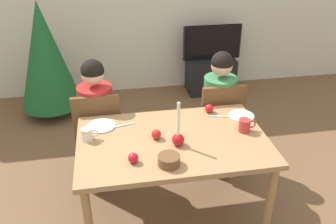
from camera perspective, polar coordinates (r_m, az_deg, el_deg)
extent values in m
plane|color=brown|center=(3.13, 0.66, -15.89)|extent=(7.68, 7.68, 0.00)
cube|color=#99754C|center=(2.67, 0.75, -4.66)|extent=(1.40, 0.90, 0.04)
cylinder|color=#99754C|center=(2.79, 15.72, -14.05)|extent=(0.06, 0.06, 0.71)
cylinder|color=#99754C|center=(3.18, -12.14, -7.51)|extent=(0.06, 0.06, 0.71)
cylinder|color=#99754C|center=(3.35, 10.32, -5.29)|extent=(0.06, 0.06, 0.71)
cube|color=brown|center=(3.38, -10.80, -3.41)|extent=(0.40, 0.40, 0.04)
cube|color=brown|center=(3.11, -11.17, -1.31)|extent=(0.40, 0.04, 0.45)
cylinder|color=brown|center=(3.65, -7.83, -4.79)|extent=(0.04, 0.04, 0.41)
cylinder|color=brown|center=(3.66, -13.17, -5.22)|extent=(0.04, 0.04, 0.41)
cylinder|color=brown|center=(3.37, -7.51, -7.94)|extent=(0.04, 0.04, 0.41)
cylinder|color=brown|center=(3.38, -13.33, -8.39)|extent=(0.04, 0.04, 0.41)
cube|color=brown|center=(3.52, 7.58, -1.76)|extent=(0.40, 0.40, 0.04)
cube|color=brown|center=(3.25, 8.76, 0.39)|extent=(0.40, 0.04, 0.45)
cylinder|color=brown|center=(3.82, 9.07, -3.17)|extent=(0.04, 0.04, 0.41)
cylinder|color=brown|center=(3.74, 4.11, -3.68)|extent=(0.04, 0.04, 0.41)
cylinder|color=brown|center=(3.56, 10.77, -6.00)|extent=(0.04, 0.04, 0.41)
cylinder|color=brown|center=(3.46, 5.45, -6.63)|extent=(0.04, 0.04, 0.41)
cube|color=#33384C|center=(3.45, -10.48, -6.73)|extent=(0.28, 0.28, 0.45)
cylinder|color=#AD2323|center=(3.21, -11.21, 0.06)|extent=(0.30, 0.30, 0.48)
sphere|color=tan|center=(3.06, -11.83, 5.90)|extent=(0.19, 0.19, 0.19)
sphere|color=black|center=(3.05, -11.88, 6.42)|extent=(0.19, 0.19, 0.19)
cube|color=#33384C|center=(3.59, 7.60, -4.98)|extent=(0.28, 0.28, 0.45)
cylinder|color=#387A4C|center=(3.36, 8.10, 1.65)|extent=(0.30, 0.30, 0.48)
sphere|color=tan|center=(3.21, 8.54, 7.30)|extent=(0.19, 0.19, 0.19)
sphere|color=black|center=(3.20, 8.57, 7.80)|extent=(0.19, 0.19, 0.19)
cube|color=black|center=(5.10, 6.70, 5.86)|extent=(0.64, 0.40, 0.48)
cube|color=black|center=(4.94, 7.01, 10.90)|extent=(0.79, 0.04, 0.46)
cube|color=black|center=(4.93, 7.01, 10.89)|extent=(0.76, 0.05, 0.46)
cylinder|color=brown|center=(4.74, -17.59, 0.55)|extent=(0.08, 0.08, 0.14)
cone|color=#195628|center=(4.47, -18.90, 8.49)|extent=(0.72, 0.72, 1.26)
sphere|color=red|center=(2.57, 1.61, -4.40)|extent=(0.09, 0.09, 0.09)
cylinder|color=#EFE5C6|center=(2.48, 1.66, -1.08)|extent=(0.02, 0.02, 0.25)
cylinder|color=silver|center=(2.86, -10.53, -2.18)|extent=(0.22, 0.22, 0.01)
cylinder|color=white|center=(3.01, 11.58, -0.60)|extent=(0.20, 0.20, 0.01)
cylinder|color=silver|center=(2.70, -12.72, -3.47)|extent=(0.08, 0.08, 0.09)
torus|color=silver|center=(2.69, -11.61, -3.30)|extent=(0.06, 0.01, 0.06)
cylinder|color=#B72D2D|center=(2.79, 12.00, -2.07)|extent=(0.09, 0.09, 0.10)
torus|color=#B72D2D|center=(2.81, 13.09, -1.87)|extent=(0.07, 0.01, 0.07)
cube|color=silver|center=(2.84, -7.07, -2.09)|extent=(0.18, 0.06, 0.01)
cube|color=silver|center=(2.98, 8.42, -0.69)|extent=(0.18, 0.05, 0.01)
cylinder|color=brown|center=(2.39, 0.14, -7.64)|extent=(0.15, 0.15, 0.07)
sphere|color=red|center=(3.02, 6.55, 0.57)|extent=(0.07, 0.07, 0.07)
sphere|color=red|center=(2.42, -5.53, -7.26)|extent=(0.07, 0.07, 0.07)
sphere|color=red|center=(2.65, -1.86, -3.55)|extent=(0.07, 0.07, 0.07)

